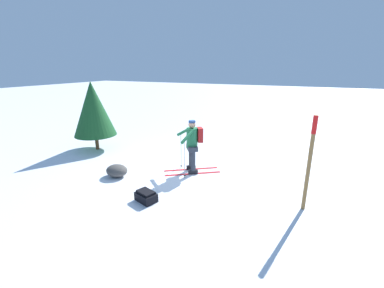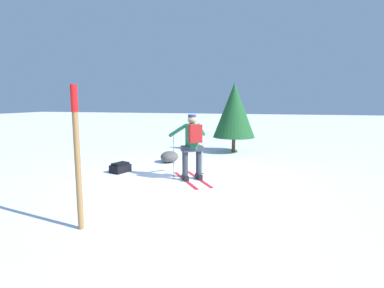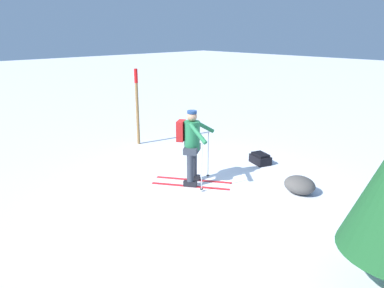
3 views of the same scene
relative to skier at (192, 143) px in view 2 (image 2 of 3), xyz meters
The scene contains 6 objects.
ground_plane 1.04m from the skier, 150.64° to the right, with size 80.00×80.00×0.00m, color white.
skier is the anchor object (origin of this frame).
dropped_backpack 2.40m from the skier, 97.25° to the right, with size 0.63×0.52×0.28m.
trail_marker 3.52m from the skier, 15.70° to the right, with size 0.10×0.10×2.29m.
rock_boulder 2.52m from the skier, 146.34° to the right, with size 0.68×0.58×0.37m, color #474442.
pine_tree 4.64m from the skier, behind, with size 1.65×1.65×2.76m.
Camera 2 is at (7.64, 2.14, 2.04)m, focal length 28.00 mm.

